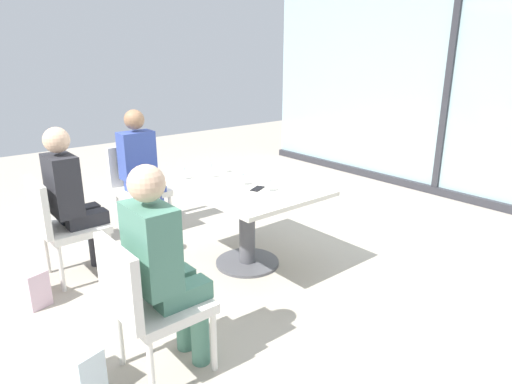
{
  "coord_description": "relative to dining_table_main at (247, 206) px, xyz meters",
  "views": [
    {
      "loc": [
        2.8,
        -2.23,
        1.82
      ],
      "look_at": [
        0.0,
        0.1,
        0.65
      ],
      "focal_mm": 31.19,
      "sensor_mm": 36.0,
      "label": 1
    }
  ],
  "objects": [
    {
      "name": "window_wall_backdrop",
      "position": [
        0.0,
        3.2,
        0.66
      ],
      "size": [
        5.98,
        0.1,
        2.7
      ],
      "color": "#98B7BC",
      "rests_on": "ground_plane"
    },
    {
      "name": "wine_glass_3",
      "position": [
        -0.03,
        -0.04,
        0.31
      ],
      "size": [
        0.07,
        0.07,
        0.18
      ],
      "color": "silver",
      "rests_on": "dining_table_main"
    },
    {
      "name": "person_front_left",
      "position": [
        -0.75,
        -1.2,
        0.15
      ],
      "size": [
        0.34,
        0.39,
        1.26
      ],
      "color": "#28282D",
      "rests_on": "ground_plane"
    },
    {
      "name": "wine_glass_0",
      "position": [
        -0.4,
        -0.11,
        0.31
      ],
      "size": [
        0.07,
        0.07,
        0.18
      ],
      "color": "silver",
      "rests_on": "dining_table_main"
    },
    {
      "name": "handbag_0",
      "position": [
        -1.39,
        -0.87,
        -0.41
      ],
      "size": [
        0.32,
        0.19,
        0.28
      ],
      "primitive_type": "cube",
      "rotation": [
        0.0,
        0.0,
        -0.11
      ],
      "color": "silver",
      "rests_on": "ground_plane"
    },
    {
      "name": "handbag_2",
      "position": [
        -0.54,
        -1.65,
        -0.41
      ],
      "size": [
        0.33,
        0.24,
        0.28
      ],
      "primitive_type": "cube",
      "rotation": [
        0.0,
        0.0,
        0.28
      ],
      "color": "beige",
      "rests_on": "ground_plane"
    },
    {
      "name": "handbag_1",
      "position": [
        0.6,
        -1.68,
        -0.41
      ],
      "size": [
        0.33,
        0.23,
        0.28
      ],
      "primitive_type": "cube",
      "rotation": [
        0.0,
        0.0,
        0.25
      ],
      "color": "silver",
      "rests_on": "ground_plane"
    },
    {
      "name": "chair_front_right",
      "position": [
        0.75,
        -1.31,
        -0.05
      ],
      "size": [
        0.46,
        0.5,
        0.87
      ],
      "color": "silver",
      "rests_on": "ground_plane"
    },
    {
      "name": "ground_plane",
      "position": [
        0.0,
        0.0,
        -0.55
      ],
      "size": [
        12.0,
        12.0,
        0.0
      ],
      "primitive_type": "plane",
      "color": "#A89E8E"
    },
    {
      "name": "coffee_cup",
      "position": [
        -0.46,
        0.09,
        0.23
      ],
      "size": [
        0.08,
        0.08,
        0.09
      ],
      "primitive_type": "cylinder",
      "color": "white",
      "rests_on": "dining_table_main"
    },
    {
      "name": "cell_phone_on_table",
      "position": [
        0.14,
        -0.0,
        0.19
      ],
      "size": [
        0.12,
        0.16,
        0.01
      ],
      "primitive_type": "cube",
      "rotation": [
        0.0,
        0.0,
        0.44
      ],
      "color": "black",
      "rests_on": "dining_table_main"
    },
    {
      "name": "chair_front_left",
      "position": [
        -0.75,
        -1.31,
        -0.05
      ],
      "size": [
        0.46,
        0.5,
        0.87
      ],
      "color": "silver",
      "rests_on": "ground_plane"
    },
    {
      "name": "person_front_right",
      "position": [
        0.75,
        -1.2,
        0.15
      ],
      "size": [
        0.34,
        0.39,
        1.26
      ],
      "color": "#4C7F6B",
      "rests_on": "ground_plane"
    },
    {
      "name": "chair_side_end",
      "position": [
        -1.4,
        -0.35,
        -0.05
      ],
      "size": [
        0.5,
        0.46,
        0.87
      ],
      "color": "silver",
      "rests_on": "ground_plane"
    },
    {
      "name": "wine_glass_1",
      "position": [
        0.24,
        0.01,
        0.31
      ],
      "size": [
        0.07,
        0.07,
        0.18
      ],
      "color": "silver",
      "rests_on": "dining_table_main"
    },
    {
      "name": "wine_glass_2",
      "position": [
        -0.5,
        -0.34,
        0.31
      ],
      "size": [
        0.07,
        0.07,
        0.18
      ],
      "color": "silver",
      "rests_on": "dining_table_main"
    },
    {
      "name": "dining_table_main",
      "position": [
        0.0,
        0.0,
        0.0
      ],
      "size": [
        1.22,
        0.94,
        0.73
      ],
      "color": "silver",
      "rests_on": "ground_plane"
    },
    {
      "name": "person_side_end",
      "position": [
        -1.29,
        -0.35,
        0.15
      ],
      "size": [
        0.39,
        0.34,
        1.26
      ],
      "color": "#384C9E",
      "rests_on": "ground_plane"
    }
  ]
}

